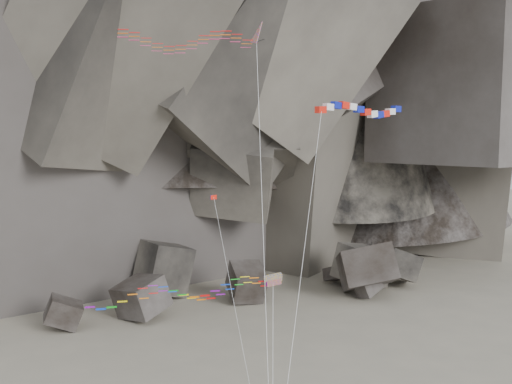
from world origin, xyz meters
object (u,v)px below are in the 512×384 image
object	(u,v)px
delta_kite	(182,39)
banner_kite	(361,111)
pennant_kite	(225,259)
parafoil_kite	(177,292)

from	to	relation	value
delta_kite	banner_kite	world-z (taller)	delta_kite
delta_kite	pennant_kite	world-z (taller)	delta_kite
parafoil_kite	pennant_kite	bearing A→B (deg)	-7.72
parafoil_kite	pennant_kite	size ratio (longest dim) A/B	0.89
delta_kite	banner_kite	distance (m)	14.79
delta_kite	pennant_kite	xyz separation A→B (m)	(2.26, -3.67, -15.46)
delta_kite	pennant_kite	distance (m)	16.05
parafoil_kite	banner_kite	bearing A→B (deg)	5.37
banner_kite	pennant_kite	bearing A→B (deg)	172.17
parafoil_kite	delta_kite	bearing A→B (deg)	66.02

